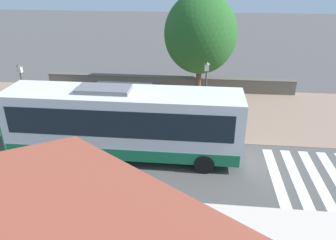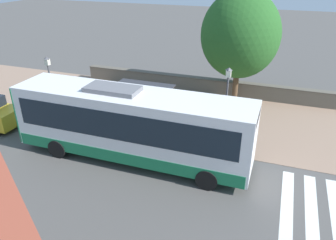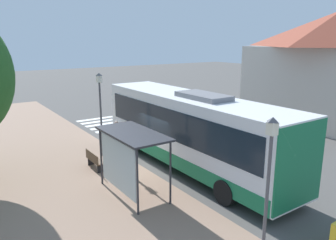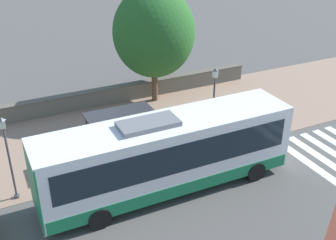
{
  "view_description": "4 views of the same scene",
  "coord_description": "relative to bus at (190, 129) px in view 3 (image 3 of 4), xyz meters",
  "views": [
    {
      "loc": [
        16.67,
        2.63,
        9.15
      ],
      "look_at": [
        0.73,
        0.95,
        1.65
      ],
      "focal_mm": 35.0,
      "sensor_mm": 36.0,
      "label": 1
    },
    {
      "loc": [
        14.83,
        5.34,
        9.24
      ],
      "look_at": [
        1.01,
        0.39,
        2.06
      ],
      "focal_mm": 35.0,
      "sensor_mm": 36.0,
      "label": 2
    },
    {
      "loc": [
        -7.58,
        -13.1,
        6.11
      ],
      "look_at": [
        1.08,
        -0.49,
        2.38
      ],
      "focal_mm": 35.0,
      "sensor_mm": 36.0,
      "label": 3
    },
    {
      "loc": [
        16.56,
        -8.28,
        12.06
      ],
      "look_at": [
        -1.09,
        0.26,
        1.98
      ],
      "focal_mm": 45.0,
      "sensor_mm": 36.0,
      "label": 4
    }
  ],
  "objects": [
    {
      "name": "sidewalk_plaza",
      "position": [
        -6.38,
        1.23,
        -1.96
      ],
      "size": [
        9.0,
        44.0,
        0.02
      ],
      "color": "#937560",
      "rests_on": "ground"
    },
    {
      "name": "bench",
      "position": [
        -3.94,
        2.48,
        -1.5
      ],
      "size": [
        0.4,
        1.49,
        0.88
      ],
      "color": "brown",
      "rests_on": "ground"
    },
    {
      "name": "background_building",
      "position": [
        14.4,
        1.09,
        2.26
      ],
      "size": [
        8.36,
        11.94,
        8.23
      ],
      "color": "beige",
      "rests_on": "ground"
    },
    {
      "name": "crosswalk_stripes",
      "position": [
        3.12,
        10.03,
        -1.96
      ],
      "size": [
        9.0,
        5.25,
        0.01
      ],
      "color": "silver",
      "rests_on": "ground"
    },
    {
      "name": "street_lamp_near",
      "position": [
        -2.8,
        4.15,
        0.68
      ],
      "size": [
        0.28,
        0.28,
        4.48
      ],
      "color": "#4C4C51",
      "rests_on": "ground"
    },
    {
      "name": "bus_shelter",
      "position": [
        -3.78,
        -0.91,
        0.19
      ],
      "size": [
        1.71,
        3.48,
        2.6
      ],
      "color": "#2D2D33",
      "rests_on": "ground"
    },
    {
      "name": "bus",
      "position": [
        0.0,
        0.0,
        0.0
      ],
      "size": [
        2.72,
        11.93,
        3.81
      ],
      "color": "white",
      "rests_on": "ground"
    },
    {
      "name": "pedestrian",
      "position": [
        -1.61,
        4.78,
        -1.02
      ],
      "size": [
        0.34,
        0.22,
        1.62
      ],
      "color": "#2D3347",
      "rests_on": "ground"
    },
    {
      "name": "ground_plane",
      "position": [
        -1.88,
        1.23,
        -1.97
      ],
      "size": [
        120.0,
        120.0,
        0.0
      ],
      "primitive_type": "plane",
      "color": "#514F4C",
      "rests_on": "ground"
    },
    {
      "name": "street_lamp_far",
      "position": [
        -2.41,
        -6.51,
        0.5
      ],
      "size": [
        0.28,
        0.28,
        4.14
      ],
      "color": "#4C4C51",
      "rests_on": "ground"
    }
  ]
}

